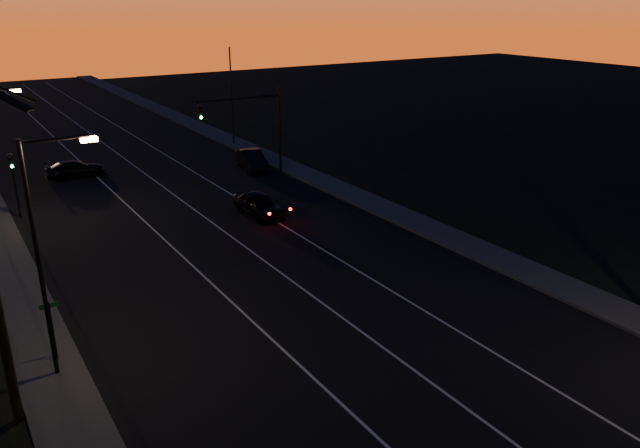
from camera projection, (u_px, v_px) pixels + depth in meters
road at (221, 237)px, 36.71m from camera, size 20.00×170.00×0.01m
sidewalk_left at (14, 279)px, 31.08m from camera, size 2.40×170.00×0.16m
sidewalk_right at (374, 204)px, 42.30m from camera, size 2.40×170.00×0.16m
lane_stripe_left at (172, 247)px, 35.21m from camera, size 0.12×160.00×0.01m
lane_stripe_mid at (229, 235)px, 36.96m from camera, size 0.12×160.00×0.01m
lane_stripe_right at (281, 224)px, 38.71m from camera, size 0.12×160.00×0.01m
streetlight_left_near at (45, 242)px, 21.58m from camera, size 2.55×0.26×9.00m
street_sign at (52, 324)px, 23.59m from camera, size 0.70×0.06×2.60m
signal_mast at (252, 118)px, 46.58m from camera, size 7.10×0.41×7.00m
signal_post at (13, 174)px, 38.89m from camera, size 0.28×0.37×4.20m
far_pole_right at (232, 97)px, 58.15m from camera, size 0.14×0.14×9.00m
lead_car at (259, 204)px, 40.07m from camera, size 1.97×4.97×1.49m
right_car at (252, 160)px, 50.87m from camera, size 2.45×4.88×1.54m
cross_car at (76, 169)px, 48.61m from camera, size 4.56×2.03×1.30m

